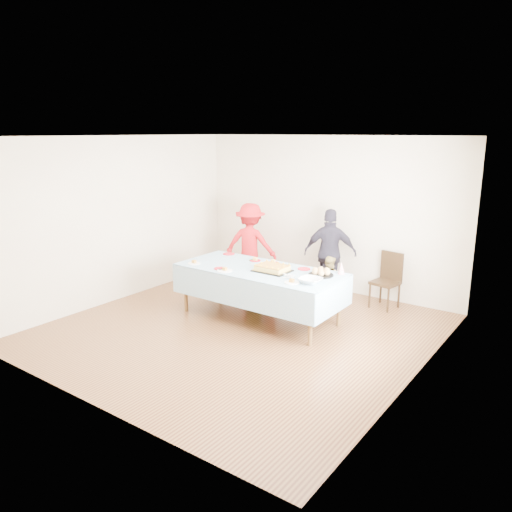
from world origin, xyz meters
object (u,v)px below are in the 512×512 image
Objects in this scene: party_table at (259,272)px; birthday_cake at (272,268)px; adult_left at (250,244)px; dining_chair at (388,277)px.

party_table is 0.25m from birthday_cake.
dining_chair is at bearing 167.76° from adult_left.
dining_chair reaches higher than party_table.
adult_left reaches higher than party_table.
party_table is 2.79× the size of dining_chair.
adult_left reaches higher than dining_chair.
adult_left is at bearing 130.67° from party_table.
birthday_cake is at bearing 117.27° from adult_left.
birthday_cake is 1.95m from adult_left.
dining_chair is at bearing 50.11° from party_table.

